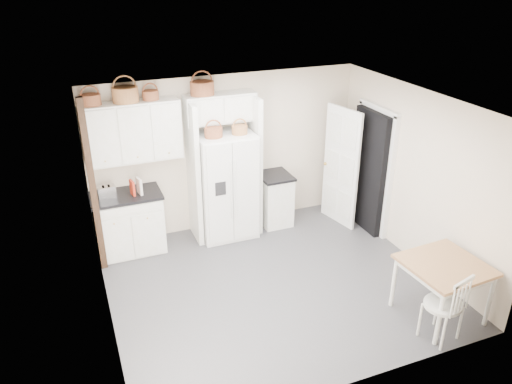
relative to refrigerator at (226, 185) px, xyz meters
name	(u,v)px	position (x,y,z in m)	size (l,w,h in m)	color
floor	(274,284)	(0.15, -1.65, -0.88)	(4.50, 4.50, 0.00)	#464747
ceiling	(277,106)	(0.15, -1.65, 1.72)	(4.50, 4.50, 0.00)	white
wall_back	(227,153)	(0.15, 0.35, 0.42)	(4.50, 4.50, 0.00)	beige
wall_left	(99,234)	(-2.10, -1.65, 0.42)	(4.00, 4.00, 0.00)	beige
wall_right	(415,177)	(2.40, -1.65, 0.42)	(4.00, 4.00, 0.00)	beige
refrigerator	(226,185)	(0.00, 0.00, 0.00)	(0.91, 0.73, 1.76)	silver
base_cab_left	(129,223)	(-1.59, 0.05, -0.41)	(1.01, 0.64, 0.94)	white
base_cab_right	(274,200)	(0.89, 0.05, -0.44)	(0.49, 0.59, 0.87)	white
dining_table	(441,290)	(1.85, -3.06, -0.49)	(0.94, 0.94, 0.78)	brown
windsor_chair	(443,304)	(1.57, -3.40, -0.39)	(0.48, 0.44, 0.98)	white
counter_left	(125,195)	(-1.59, 0.05, 0.08)	(1.06, 0.68, 0.04)	black
counter_right	(275,176)	(0.89, 0.05, 0.01)	(0.53, 0.63, 0.04)	black
toaster	(107,192)	(-1.85, 0.03, 0.19)	(0.25, 0.15, 0.18)	silver
cookbook_red	(132,188)	(-1.48, -0.03, 0.22)	(0.03, 0.15, 0.23)	#AF2917
cookbook_cream	(139,186)	(-1.38, -0.03, 0.23)	(0.04, 0.17, 0.25)	silver
basket_upper_a	(91,100)	(-1.88, 0.18, 1.55)	(0.28, 0.28, 0.16)	brown
basket_upper_b	(125,95)	(-1.41, 0.18, 1.58)	(0.37, 0.37, 0.22)	brown
basket_upper_c	(151,95)	(-1.05, 0.18, 1.54)	(0.24, 0.24, 0.14)	brown
basket_bridge_a	(202,88)	(-0.27, 0.18, 1.57)	(0.36, 0.36, 0.21)	brown
basket_fridge_a	(213,133)	(-0.20, -0.10, 0.95)	(0.28, 0.28, 0.15)	brown
basket_fridge_b	(240,130)	(0.22, -0.10, 0.95)	(0.25, 0.25, 0.13)	brown
upper_cabinet	(133,132)	(-1.35, 0.18, 1.02)	(1.40, 0.34, 0.90)	white
bridge_cabinet	(220,108)	(0.00, 0.18, 1.25)	(1.12, 0.34, 0.45)	white
fridge_panel_left	(194,173)	(-0.51, 0.05, 0.27)	(0.08, 0.60, 2.30)	white
fridge_panel_right	(254,165)	(0.51, 0.05, 0.27)	(0.08, 0.60, 2.30)	white
trim_post	(93,188)	(-2.05, -0.30, 0.42)	(0.09, 0.09, 2.60)	black
doorway_void	(370,171)	(2.31, -0.65, 0.15)	(0.18, 0.85, 2.05)	black
door_slab	(341,167)	(1.95, -0.32, 0.15)	(0.80, 0.04, 2.05)	white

